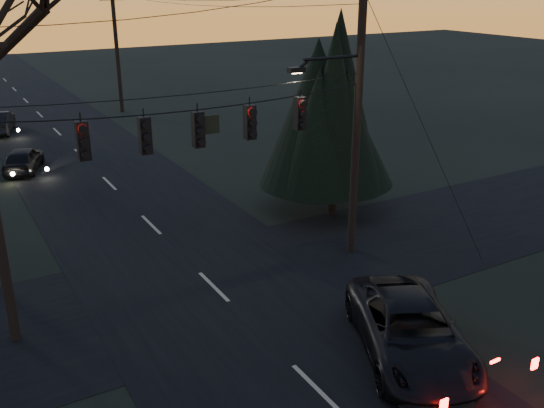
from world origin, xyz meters
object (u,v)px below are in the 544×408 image
utility_pole_right (351,251)px  utility_pole_left (16,339)px  evergreen_right (335,115)px  suv_near (410,331)px  utility_pole_far_r (122,112)px  sedan_oncoming_a (23,159)px

utility_pole_right → utility_pole_left: (-11.50, 0.00, 0.00)m
utility_pole_left → evergreen_right: evergreen_right is taller
evergreen_right → suv_near: evergreen_right is taller
utility_pole_far_r → utility_pole_left: bearing=-112.3°
evergreen_right → utility_pole_left: bearing=-165.7°
utility_pole_far_r → sedan_oncoming_a: size_ratio=2.28×
utility_pole_left → suv_near: utility_pole_left is taller
evergreen_right → sedan_oncoming_a: 16.78m
utility_pole_right → sedan_oncoming_a: (-8.70, 16.15, 0.64)m
utility_pole_right → utility_pole_left: size_ratio=1.18×
utility_pole_left → suv_near: (8.87, -6.02, 0.75)m
utility_pole_right → evergreen_right: size_ratio=1.37×
utility_pole_right → utility_pole_far_r: (0.00, 28.00, 0.00)m
evergreen_right → sedan_oncoming_a: evergreen_right is taller
utility_pole_left → sedan_oncoming_a: 16.40m
utility_pole_right → utility_pole_far_r: utility_pole_right is taller
evergreen_right → sedan_oncoming_a: size_ratio=1.96×
utility_pole_right → evergreen_right: (1.50, 3.33, 4.26)m
sedan_oncoming_a → utility_pole_right: bearing=139.4°
sedan_oncoming_a → suv_near: bearing=126.4°
utility_pole_far_r → suv_near: 34.13m
evergreen_right → suv_near: size_ratio=1.35×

